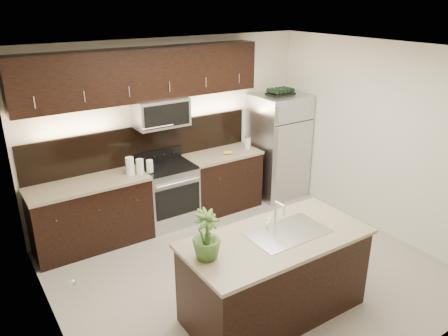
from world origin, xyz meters
name	(u,v)px	position (x,y,z in m)	size (l,w,h in m)	color
ground	(248,271)	(0.00, 0.00, 0.00)	(4.50, 4.50, 0.00)	gray
room_walls	(245,146)	(-0.11, -0.04, 1.70)	(4.52, 4.02, 2.71)	beige
counter_run	(156,197)	(-0.46, 1.69, 0.47)	(3.51, 0.65, 0.94)	black
upper_fixtures	(146,82)	(-0.43, 1.84, 2.14)	(3.49, 0.40, 1.66)	black
island	(275,275)	(-0.22, -0.76, 0.47)	(1.96, 0.96, 0.94)	black
sink_faucet	(287,231)	(-0.07, -0.75, 0.96)	(0.84, 0.50, 0.28)	silver
refrigerator	(278,146)	(1.80, 1.63, 0.87)	(0.84, 0.76, 1.75)	#B2B2B7
wine_rack	(280,92)	(1.80, 1.63, 1.79)	(0.43, 0.27, 0.10)	black
plant	(206,235)	(-1.02, -0.70, 1.18)	(0.27, 0.27, 0.49)	#3B5A24
canisters	(138,166)	(-0.73, 1.61, 1.05)	(0.36, 0.17, 0.25)	silver
french_press	(248,142)	(1.17, 1.64, 1.04)	(0.10, 0.10, 0.28)	silver
bananas	(225,153)	(0.72, 1.61, 0.96)	(0.16, 0.12, 0.05)	gold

